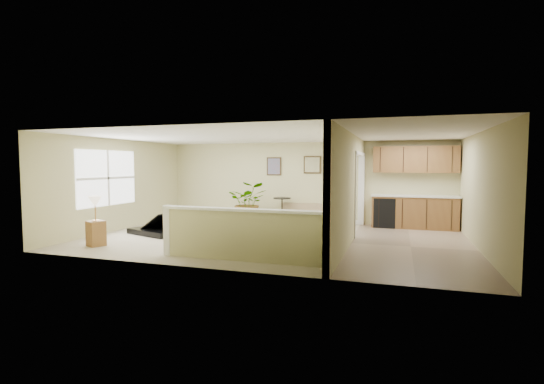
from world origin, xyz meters
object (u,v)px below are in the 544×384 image
(accent_table, at_px, (282,207))
(lamp_stand, at_px, (96,225))
(piano_bench, at_px, (212,228))
(small_plant, at_px, (333,218))
(piano, at_px, (163,212))
(palm_plant, at_px, (248,203))
(loveseat, at_px, (303,213))

(accent_table, height_order, lamp_stand, lamp_stand)
(piano_bench, height_order, small_plant, small_plant)
(piano, height_order, piano_bench, piano)
(palm_plant, bearing_deg, small_plant, 4.96)
(accent_table, height_order, palm_plant, palm_plant)
(piano_bench, distance_m, palm_plant, 2.67)
(accent_table, distance_m, palm_plant, 1.05)
(piano_bench, relative_size, accent_table, 0.96)
(piano_bench, bearing_deg, small_plant, 48.76)
(palm_plant, height_order, small_plant, palm_plant)
(piano_bench, xyz_separation_m, accent_table, (0.91, 2.97, 0.25))
(palm_plant, bearing_deg, piano, -124.11)
(piano_bench, height_order, loveseat, loveseat)
(small_plant, bearing_deg, piano_bench, -131.24)
(accent_table, distance_m, small_plant, 1.63)
(piano_bench, distance_m, accent_table, 3.12)
(piano_bench, xyz_separation_m, loveseat, (1.54, 3.10, 0.05))
(piano, relative_size, small_plant, 3.65)
(piano, xyz_separation_m, palm_plant, (1.54, 2.28, 0.08))
(piano_bench, relative_size, small_plant, 1.44)
(piano_bench, relative_size, lamp_stand, 0.67)
(loveseat, relative_size, lamp_stand, 1.26)
(accent_table, bearing_deg, loveseat, 11.50)
(small_plant, relative_size, lamp_stand, 0.47)
(accent_table, xyz_separation_m, lamp_stand, (-2.96, -4.60, -0.03))
(lamp_stand, bearing_deg, loveseat, 52.82)
(piano_bench, height_order, lamp_stand, lamp_stand)
(piano_bench, bearing_deg, lamp_stand, -141.51)
(piano, xyz_separation_m, small_plant, (4.13, 2.50, -0.33))
(piano, xyz_separation_m, lamp_stand, (-0.43, -1.99, -0.08))
(palm_plant, relative_size, small_plant, 2.62)
(palm_plant, bearing_deg, accent_table, 18.95)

